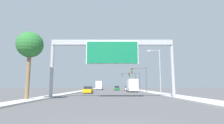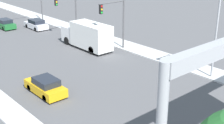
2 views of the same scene
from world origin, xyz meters
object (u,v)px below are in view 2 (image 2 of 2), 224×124
Objects in this scene: truck_box_secondary at (87,35)px; street_lamp_right at (215,30)px; car_far_right at (36,24)px; car_mid_center at (5,24)px; traffic_light_near_intersection at (116,17)px; car_far_left at (46,86)px; traffic_light_mid_block at (69,8)px.

street_lamp_right reaches higher than truck_box_secondary.
car_far_right is 5.00m from car_mid_center.
street_lamp_right is at bearing -85.27° from traffic_light_near_intersection.
car_far_left is at bearing -142.94° from truck_box_secondary.
truck_box_secondary is at bearing 101.25° from street_lamp_right.
traffic_light_near_intersection is (2.04, -16.23, 3.49)m from car_far_right.
traffic_light_mid_block is 0.71× the size of street_lamp_right.
car_far_left reaches higher than car_far_right.
traffic_light_near_intersection reaches higher than car_far_right.
street_lamp_right reaches higher than car_far_right.
car_far_right is 0.57× the size of truck_box_secondary.
truck_box_secondary is 4.44m from traffic_light_near_intersection.
traffic_light_near_intersection is at bearing -74.38° from car_mid_center.
car_mid_center is 25.68m from car_far_left.
traffic_light_mid_block is 22.40m from street_lamp_right.
street_lamp_right reaches higher than car_far_left.
truck_box_secondary is at bearing -90.00° from car_far_right.
car_far_left is 19.77m from traffic_light_mid_block.
traffic_light_mid_block is (0.06, 10.00, -0.30)m from traffic_light_near_intersection.
car_mid_center is 0.56× the size of street_lamp_right.
street_lamp_right is (13.56, -7.46, 4.11)m from car_far_left.
car_far_left is at bearing -130.22° from traffic_light_mid_block.
street_lamp_right is at bearing -87.54° from traffic_light_mid_block.
truck_box_secondary is (10.50, 7.93, 0.96)m from car_far_left.
traffic_light_mid_block is at bearing -60.27° from car_mid_center.
car_far_left is (-7.00, -24.70, 0.01)m from car_mid_center.
truck_box_secondary is (3.50, -16.77, 0.98)m from car_mid_center.
car_mid_center is 0.78× the size of traffic_light_mid_block.
traffic_light_mid_block is (2.10, 6.97, 2.21)m from truck_box_secondary.
traffic_light_mid_block reaches higher than car_mid_center.
car_far_left is 0.55× the size of truck_box_secondary.
car_far_left is 0.69× the size of traffic_light_near_intersection.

